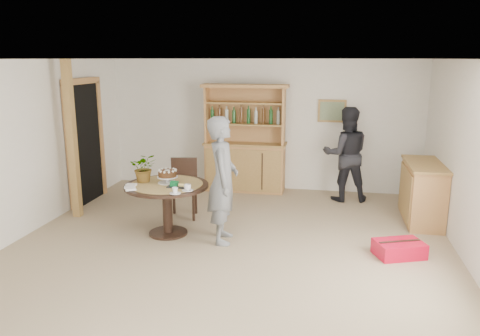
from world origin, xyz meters
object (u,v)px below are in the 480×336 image
hutch (245,155)px  teen_boy (223,180)px  sideboard (423,192)px  dining_table (167,194)px  dining_chair (184,184)px  adult_person (346,154)px  red_suitcase (399,249)px

hutch → teen_boy: bearing=-86.4°
hutch → teen_boy: (0.16, -2.62, 0.19)m
sideboard → dining_table: bearing=-161.1°
dining_chair → teen_boy: 1.31m
hutch → teen_boy: hutch is taller
dining_table → adult_person: adult_person is taller
hutch → teen_boy: size_ratio=1.16×
dining_chair → red_suitcase: dining_chair is taller
dining_table → red_suitcase: size_ratio=1.70×
hutch → adult_person: hutch is taller
dining_table → adult_person: bearing=40.9°
teen_boy → sideboard: bearing=-73.6°
adult_person → red_suitcase: bearing=95.8°
sideboard → red_suitcase: (-0.52, -1.47, -0.37)m
adult_person → hutch: bearing=-18.3°
sideboard → dining_chair: dining_chair is taller
hutch → red_suitcase: hutch is taller
dining_table → dining_chair: bearing=91.0°
hutch → sideboard: (3.04, -1.24, -0.22)m
red_suitcase → teen_boy: bearing=156.5°
adult_person → dining_chair: bearing=19.1°
sideboard → teen_boy: teen_boy is taller
hutch → sideboard: size_ratio=1.62×
sideboard → adult_person: 1.54m
adult_person → red_suitcase: 2.60m
dining_table → teen_boy: 0.90m
hutch → adult_person: bearing=-9.1°
dining_chair → teen_boy: size_ratio=0.54×
sideboard → dining_chair: size_ratio=1.33×
red_suitcase → dining_chair: bearing=141.2°
hutch → dining_chair: hutch is taller
adult_person → sideboard: bearing=131.8°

